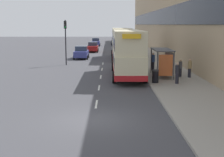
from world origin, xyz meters
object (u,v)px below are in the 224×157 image
Objects in this scene: double_decker_bus_ahead at (121,43)px; car_1 at (81,52)px; pedestrian_at_shelter at (180,68)px; double_decker_bus_near at (127,52)px; bus_shelter at (164,58)px; pedestrian_1 at (190,68)px; pedestrian_3 at (177,73)px; car_0 at (93,47)px; pedestrian_4 at (171,61)px; litter_bin at (155,76)px; traffic_light_far_kerb at (65,35)px; pedestrian_2 at (153,61)px; car_2 at (96,42)px; car_3 at (115,41)px.

car_1 is (-5.72, 0.32, -1.40)m from double_decker_bus_ahead.
double_decker_bus_near is at bearing 169.21° from pedestrian_at_shelter.
bus_shelter is 16.60m from double_decker_bus_ahead.
pedestrian_1 is 3.46m from pedestrian_3.
double_decker_bus_near is at bearing 164.07° from bus_shelter.
car_0 is at bearing 105.98° from bus_shelter.
pedestrian_4 is 1.63× the size of litter_bin.
pedestrian_at_shelter is 0.85m from pedestrian_1.
car_0 is 0.80× the size of traffic_light_far_kerb.
bus_shelter is 3.39m from litter_bin.
bus_shelter is at bearing 97.48° from pedestrian_3.
double_decker_bus_near is 15.34m from double_decker_bus_ahead.
pedestrian_2 is 2.13m from pedestrian_4.
double_decker_bus_near reaches higher than pedestrian_3.
car_2 is 5.79m from car_3.
car_0 is 1.09× the size of car_2.
car_0 is at bearing -95.61° from car_1.
double_decker_bus_ahead is 2.45× the size of car_0.
pedestrian_1 reaches higher than pedestrian_at_shelter.
car_2 is 39.33m from pedestrian_4.
car_1 is 20.35m from pedestrian_1.
double_decker_bus_ahead is at bearing 96.01° from litter_bin.
double_decker_bus_near reaches higher than car_0.
car_1 is 2.24× the size of pedestrian_2.
traffic_light_far_kerb is (-6.58, -37.17, 2.68)m from car_3.
double_decker_bus_near reaches higher than car_3.
pedestrian_4 is at bearing -67.56° from double_decker_bus_ahead.
litter_bin is 15.54m from traffic_light_far_kerb.
litter_bin is at bearing -109.80° from pedestrian_4.
pedestrian_2 is at bearing 116.23° from pedestrian_at_shelter.
double_decker_bus_ahead is at bearing 89.80° from double_decker_bus_near.
litter_bin is (-0.76, -6.88, -0.41)m from pedestrian_2.
car_2 is at bearing 100.16° from double_decker_bus_ahead.
bus_shelter is 2.45× the size of pedestrian_4.
double_decker_bus_ahead is 30.37m from car_3.
pedestrian_3 is at bearing -85.38° from car_3.
car_2 reaches higher than pedestrian_at_shelter.
traffic_light_far_kerb is at bearing -135.38° from double_decker_bus_ahead.
pedestrian_4 reaches higher than pedestrian_1.
car_0 is 2.69× the size of pedestrian_at_shelter.
pedestrian_1 is at bearing 123.27° from car_1.
double_decker_bus_ahead is at bearing 44.62° from traffic_light_far_kerb.
traffic_light_far_kerb reaches higher than pedestrian_3.
car_3 is at bearing 92.74° from litter_bin.
double_decker_bus_ahead reaches higher than pedestrian_2.
litter_bin is 0.20× the size of traffic_light_far_kerb.
double_decker_bus_ahead is 1.95× the size of traffic_light_far_kerb.
double_decker_bus_ahead reaches higher than car_3.
car_1 is at bearing 87.91° from car_2.
double_decker_bus_near is 4.67m from litter_bin.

